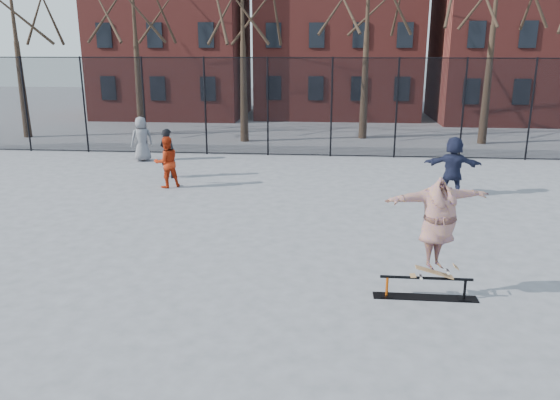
# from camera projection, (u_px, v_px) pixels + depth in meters

# --- Properties ---
(ground) EXTENTS (100.00, 100.00, 0.00)m
(ground) POSITION_uv_depth(u_px,v_px,m) (263.00, 289.00, 10.26)
(ground) COLOR slate
(skate_rail) EXTENTS (1.87, 0.29, 0.41)m
(skate_rail) POSITION_uv_depth(u_px,v_px,m) (425.00, 290.00, 9.88)
(skate_rail) COLOR black
(skate_rail) RESTS_ON ground
(skateboard) EXTENTS (0.75, 0.18, 0.09)m
(skateboard) POSITION_uv_depth(u_px,v_px,m) (434.00, 275.00, 9.78)
(skateboard) COLOR olive
(skateboard) RESTS_ON skate_rail
(skater) EXTENTS (2.09, 1.25, 1.65)m
(skater) POSITION_uv_depth(u_px,v_px,m) (438.00, 229.00, 9.55)
(skater) COLOR #5F3C97
(skater) RESTS_ON skateboard
(bystander_grey) EXTENTS (1.02, 0.92, 1.75)m
(bystander_grey) POSITION_uv_depth(u_px,v_px,m) (142.00, 139.00, 21.48)
(bystander_grey) COLOR slate
(bystander_grey) RESTS_ON ground
(bystander_black) EXTENTS (0.73, 0.62, 1.71)m
(bystander_black) POSITION_uv_depth(u_px,v_px,m) (168.00, 153.00, 18.76)
(bystander_black) COLOR black
(bystander_black) RESTS_ON ground
(bystander_red) EXTENTS (1.01, 0.96, 1.65)m
(bystander_red) POSITION_uv_depth(u_px,v_px,m) (167.00, 162.00, 17.46)
(bystander_red) COLOR #AD2A0F
(bystander_red) RESTS_ON ground
(bystander_navy) EXTENTS (1.75, 0.73, 1.83)m
(bystander_navy) POSITION_uv_depth(u_px,v_px,m) (453.00, 166.00, 16.42)
(bystander_navy) COLOR #1B1F37
(bystander_navy) RESTS_ON ground
(fence) EXTENTS (34.03, 0.07, 4.00)m
(fence) POSITION_uv_depth(u_px,v_px,m) (302.00, 106.00, 22.15)
(fence) COLOR black
(fence) RESTS_ON ground
(rowhouses) EXTENTS (29.00, 7.00, 13.00)m
(rowhouses) POSITION_uv_depth(u_px,v_px,m) (326.00, 18.00, 33.44)
(rowhouses) COLOR maroon
(rowhouses) RESTS_ON ground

